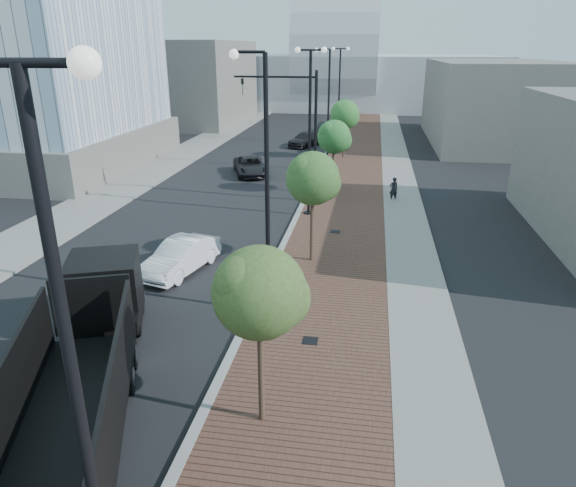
# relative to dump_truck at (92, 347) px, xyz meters

# --- Properties ---
(sidewalk) EXTENTS (7.00, 140.00, 0.12)m
(sidewalk) POSITION_rel_dump_truck_xyz_m (6.96, 35.25, -1.25)
(sidewalk) COLOR #4C2D23
(sidewalk) RESTS_ON ground
(concrete_strip) EXTENTS (2.40, 140.00, 0.13)m
(concrete_strip) POSITION_rel_dump_truck_xyz_m (9.66, 35.25, -1.24)
(concrete_strip) COLOR slate
(concrete_strip) RESTS_ON ground
(curb) EXTENTS (0.30, 140.00, 0.14)m
(curb) POSITION_rel_dump_truck_xyz_m (3.46, 35.25, -1.24)
(curb) COLOR gray
(curb) RESTS_ON ground
(west_sidewalk) EXTENTS (4.00, 140.00, 0.12)m
(west_sidewalk) POSITION_rel_dump_truck_xyz_m (-9.54, 35.25, -1.25)
(west_sidewalk) COLOR slate
(west_sidewalk) RESTS_ON ground
(dump_truck) EXTENTS (6.78, 13.24, 3.10)m
(dump_truck) POSITION_rel_dump_truck_xyz_m (0.00, 0.00, 0.00)
(dump_truck) COLOR black
(dump_truck) RESTS_ON ground
(white_sedan) EXTENTS (2.55, 4.58, 1.43)m
(white_sedan) POSITION_rel_dump_truck_xyz_m (-0.45, 8.27, -0.59)
(white_sedan) COLOR white
(white_sedan) RESTS_ON ground
(dark_car_mid) EXTENTS (3.81, 5.39, 1.36)m
(dark_car_mid) POSITION_rel_dump_truck_xyz_m (-1.64, 26.78, -0.63)
(dark_car_mid) COLOR black
(dark_car_mid) RESTS_ON ground
(dark_car_far) EXTENTS (3.52, 5.01, 1.35)m
(dark_car_far) POSITION_rel_dump_truck_xyz_m (0.96, 39.74, -0.63)
(dark_car_far) COLOR black
(dark_car_far) RESTS_ON ground
(pedestrian) EXTENTS (0.66, 0.56, 1.55)m
(pedestrian) POSITION_rel_dump_truck_xyz_m (9.04, 21.12, -0.53)
(pedestrian) COLOR black
(pedestrian) RESTS_ON ground
(streetlight_0) EXTENTS (1.72, 0.56, 9.28)m
(streetlight_0) POSITION_rel_dump_truck_xyz_m (4.06, -6.75, 3.51)
(streetlight_0) COLOR black
(streetlight_0) RESTS_ON ground
(streetlight_1) EXTENTS (1.44, 0.56, 9.21)m
(streetlight_1) POSITION_rel_dump_truck_xyz_m (3.94, 5.25, 3.03)
(streetlight_1) COLOR black
(streetlight_1) RESTS_ON ground
(streetlight_2) EXTENTS (1.72, 0.56, 9.28)m
(streetlight_2) POSITION_rel_dump_truck_xyz_m (4.06, 17.25, 3.51)
(streetlight_2) COLOR black
(streetlight_2) RESTS_ON ground
(streetlight_3) EXTENTS (1.44, 0.56, 9.21)m
(streetlight_3) POSITION_rel_dump_truck_xyz_m (3.94, 29.25, 3.03)
(streetlight_3) COLOR black
(streetlight_3) RESTS_ON ground
(streetlight_4) EXTENTS (1.72, 0.56, 9.28)m
(streetlight_4) POSITION_rel_dump_truck_xyz_m (4.06, 41.25, 3.51)
(streetlight_4) COLOR black
(streetlight_4) RESTS_ON ground
(traffic_mast) EXTENTS (5.09, 0.20, 8.00)m
(traffic_mast) POSITION_rel_dump_truck_xyz_m (3.16, 20.25, 3.67)
(traffic_mast) COLOR black
(traffic_mast) RESTS_ON ground
(tree_0) EXTENTS (2.35, 2.30, 4.94)m
(tree_0) POSITION_rel_dump_truck_xyz_m (5.10, -0.72, 2.47)
(tree_0) COLOR #382619
(tree_0) RESTS_ON ground
(tree_1) EXTENTS (2.40, 2.35, 5.11)m
(tree_1) POSITION_rel_dump_truck_xyz_m (5.10, 10.28, 2.61)
(tree_1) COLOR #382619
(tree_1) RESTS_ON ground
(tree_2) EXTENTS (2.25, 2.18, 4.90)m
(tree_2) POSITION_rel_dump_truck_xyz_m (5.10, 22.28, 2.49)
(tree_2) COLOR #382619
(tree_2) RESTS_ON ground
(tree_3) EXTENTS (2.53, 2.50, 5.07)m
(tree_3) POSITION_rel_dump_truck_xyz_m (5.10, 34.28, 2.50)
(tree_3) COLOR #382619
(tree_3) RESTS_ON ground
(tower_podium) EXTENTS (19.00, 19.00, 3.00)m
(tower_podium) POSITION_rel_dump_truck_xyz_m (-20.54, 27.25, 0.19)
(tower_podium) COLOR #66615B
(tower_podium) RESTS_ON ground
(convention_center) EXTENTS (50.00, 30.00, 50.00)m
(convention_center) POSITION_rel_dump_truck_xyz_m (1.46, 80.25, 4.70)
(convention_center) COLOR #B2B7BD
(convention_center) RESTS_ON ground
(commercial_block_nw) EXTENTS (14.00, 20.00, 10.00)m
(commercial_block_nw) POSITION_rel_dump_truck_xyz_m (-16.54, 55.25, 3.69)
(commercial_block_nw) COLOR #66625C
(commercial_block_nw) RESTS_ON ground
(commercial_block_ne) EXTENTS (12.00, 22.00, 8.00)m
(commercial_block_ne) POSITION_rel_dump_truck_xyz_m (19.46, 45.25, 2.69)
(commercial_block_ne) COLOR #67635D
(commercial_block_ne) RESTS_ON ground
(utility_cover_1) EXTENTS (0.50, 0.50, 0.02)m
(utility_cover_1) POSITION_rel_dump_truck_xyz_m (5.86, 3.25, -1.18)
(utility_cover_1) COLOR black
(utility_cover_1) RESTS_ON sidewalk
(utility_cover_2) EXTENTS (0.50, 0.50, 0.02)m
(utility_cover_2) POSITION_rel_dump_truck_xyz_m (5.86, 14.25, -1.18)
(utility_cover_2) COLOR black
(utility_cover_2) RESTS_ON sidewalk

